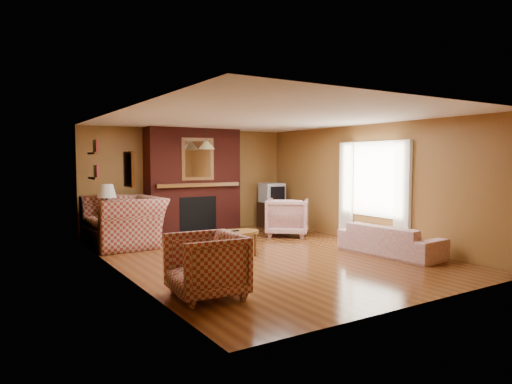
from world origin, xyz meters
TOP-DOWN VIEW (x-y plane):
  - floor at (0.00, 0.00)m, footprint 6.50×6.50m
  - ceiling at (0.00, 0.00)m, footprint 6.50×6.50m
  - wall_back at (0.00, 3.25)m, footprint 6.50×0.00m
  - wall_front at (0.00, -3.25)m, footprint 6.50×0.00m
  - wall_left at (-2.50, 0.00)m, footprint 0.00×6.50m
  - wall_right at (2.50, 0.00)m, footprint 0.00×6.50m
  - fireplace at (0.00, 2.98)m, footprint 2.20×0.82m
  - window_right at (2.45, -0.20)m, footprint 0.10×1.85m
  - bookshelf at (-2.44, 1.90)m, footprint 0.09×0.55m
  - botanical_print at (-2.47, -0.30)m, footprint 0.05×0.40m
  - pendant_light at (0.00, 2.30)m, footprint 0.36×0.36m
  - plaid_loveseat at (-1.85, 2.18)m, footprint 1.39×1.57m
  - plaid_armchair at (-1.95, -1.67)m, footprint 0.93×0.91m
  - floral_sofa at (1.90, -1.15)m, footprint 0.88×1.91m
  - floral_armchair at (1.59, 1.51)m, footprint 1.27×1.27m
  - coffee_table at (-0.47, 0.23)m, footprint 0.92×0.57m
  - side_table at (-2.10, 2.45)m, footprint 0.45×0.45m
  - table_lamp at (-2.10, 2.45)m, footprint 0.37×0.37m
  - tv_stand at (2.05, 2.80)m, footprint 0.58×0.53m
  - crt_tv at (2.05, 2.79)m, footprint 0.56×0.55m

SIDE VIEW (x-z plane):
  - floor at x=0.00m, z-range 0.00..0.00m
  - floral_sofa at x=1.90m, z-range 0.00..0.54m
  - side_table at x=-2.10m, z-range 0.00..0.59m
  - tv_stand at x=2.05m, z-range 0.00..0.62m
  - coffee_table at x=-0.47m, z-range 0.15..0.61m
  - plaid_armchair at x=-1.95m, z-range 0.00..0.79m
  - floral_armchair at x=1.59m, z-range 0.00..0.83m
  - plaid_loveseat at x=-1.85m, z-range 0.00..0.96m
  - crt_tv at x=2.05m, z-range 0.62..1.10m
  - table_lamp at x=-2.10m, z-range 0.63..1.24m
  - window_right at x=2.45m, z-range 0.13..2.13m
  - fireplace at x=0.00m, z-range -0.02..2.38m
  - wall_back at x=0.00m, z-range -2.05..4.45m
  - wall_front at x=0.00m, z-range -2.05..4.45m
  - wall_left at x=-2.50m, z-range -2.05..4.45m
  - wall_right at x=2.50m, z-range -2.05..4.45m
  - botanical_print at x=-2.47m, z-range 1.30..1.80m
  - bookshelf at x=-2.44m, z-range 1.31..2.02m
  - pendant_light at x=0.00m, z-range 1.76..2.24m
  - ceiling at x=0.00m, z-range 2.40..2.40m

